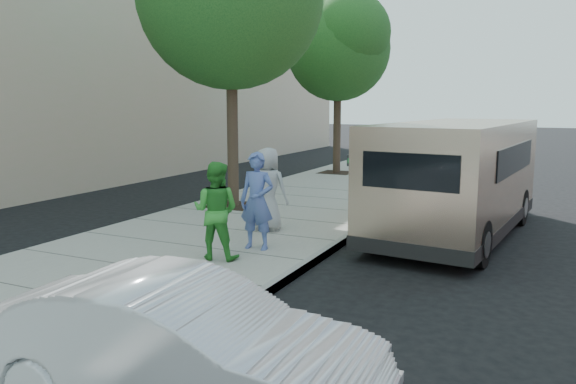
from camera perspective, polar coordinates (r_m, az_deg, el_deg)
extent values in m
plane|color=black|center=(11.42, -1.74, -4.96)|extent=(120.00, 120.00, 0.00)
cube|color=gray|center=(11.88, -6.05, -4.08)|extent=(5.00, 60.00, 0.15)
cube|color=gray|center=(10.85, 5.09, -5.34)|extent=(0.12, 60.00, 0.16)
cube|color=black|center=(14.54, -5.54, -1.34)|extent=(1.20, 1.20, 0.01)
cylinder|color=#38281E|center=(14.31, -5.66, 6.47)|extent=(0.28, 0.28, 3.96)
cube|color=black|center=(21.35, 4.94, 2.00)|extent=(1.20, 1.20, 0.01)
cylinder|color=#38281E|center=(21.20, 5.01, 6.71)|extent=(0.28, 0.28, 3.52)
sphere|color=#184A1C|center=(21.28, 5.11, 14.28)|extent=(3.80, 3.80, 3.80)
sphere|color=#184A1C|center=(20.75, 6.35, 15.78)|extent=(2.85, 2.85, 2.85)
sphere|color=#184A1C|center=(21.95, 4.32, 14.91)|extent=(2.66, 2.66, 2.66)
cylinder|color=gray|center=(12.12, 6.68, -0.56)|extent=(0.06, 0.06, 1.21)
cube|color=gray|center=(12.03, 6.74, 2.48)|extent=(0.25, 0.14, 0.09)
cube|color=#2D2D30|center=(12.02, 6.31, 3.20)|extent=(0.16, 0.14, 0.24)
cube|color=#2D2D30|center=(12.02, 7.19, 3.19)|extent=(0.16, 0.14, 0.24)
cube|color=tan|center=(12.05, 16.77, 1.69)|extent=(2.77, 6.02, 2.15)
cube|color=tan|center=(15.20, 19.75, 0.96)|extent=(2.04, 0.80, 0.92)
cube|color=black|center=(9.23, 12.23, 2.05)|extent=(1.61, 0.19, 0.59)
cylinder|color=black|center=(14.27, 14.90, -0.75)|extent=(0.37, 0.85, 0.82)
cylinder|color=black|center=(13.86, 22.44, -1.42)|extent=(0.37, 0.85, 0.82)
cylinder|color=black|center=(10.59, 8.73, -3.90)|extent=(0.37, 0.85, 0.82)
cylinder|color=black|center=(10.04, 18.81, -5.00)|extent=(0.37, 0.85, 0.82)
imported|color=silver|center=(5.25, -10.94, -15.24)|extent=(3.83, 1.54, 1.24)
imported|color=#5268AE|center=(10.06, -3.17, -0.91)|extent=(0.67, 0.47, 1.76)
imported|color=green|center=(9.49, -7.33, -1.88)|extent=(0.90, 0.76, 1.65)
imported|color=#A6A6A8|center=(11.54, -2.07, 0.30)|extent=(0.87, 0.60, 1.72)
imported|color=slate|center=(13.23, 8.15, 1.24)|extent=(0.87, 1.05, 1.67)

